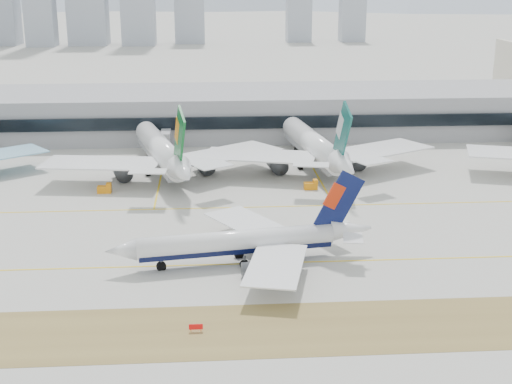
{
  "coord_description": "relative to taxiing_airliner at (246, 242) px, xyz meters",
  "views": [
    {
      "loc": [
        -12.97,
        -132.99,
        53.77
      ],
      "look_at": [
        -2.33,
        18.0,
        7.5
      ],
      "focal_mm": 50.0,
      "sensor_mm": 36.0,
      "label": 1
    }
  ],
  "objects": [
    {
      "name": "ground",
      "position": [
        5.86,
        4.32,
        -4.27
      ],
      "size": [
        3000.0,
        3000.0,
        0.0
      ],
      "primitive_type": "plane",
      "color": "#A9A79E",
      "rests_on": "ground"
    },
    {
      "name": "gse_b",
      "position": [
        -33.56,
        48.84,
        -3.23
      ],
      "size": [
        3.55,
        2.0,
        2.6
      ],
      "color": "orange",
      "rests_on": "ground"
    },
    {
      "name": "widebody_eva",
      "position": [
        -19.53,
        64.83,
        2.17
      ],
      "size": [
        66.04,
        65.85,
        24.25
      ],
      "rotation": [
        0.0,
        0.0,
        1.82
      ],
      "color": "white",
      "rests_on": "ground"
    },
    {
      "name": "taxiing_airliner",
      "position": [
        0.0,
        0.0,
        0.0
      ],
      "size": [
        52.62,
        45.31,
        17.72
      ],
      "rotation": [
        0.0,
        0.0,
        3.3
      ],
      "color": "white",
      "rests_on": "ground"
    },
    {
      "name": "hold_sign_left",
      "position": [
        -9.46,
        -27.68,
        -3.39
      ],
      "size": [
        2.2,
        0.15,
        1.35
      ],
      "color": "red",
      "rests_on": "ground"
    },
    {
      "name": "terminal",
      "position": [
        5.86,
        119.15,
        3.23
      ],
      "size": [
        280.0,
        43.1,
        15.0
      ],
      "color": "gray",
      "rests_on": "ground"
    },
    {
      "name": "gse_c",
      "position": [
        19.88,
        48.36,
        -3.23
      ],
      "size": [
        3.55,
        2.0,
        2.6
      ],
      "color": "orange",
      "rests_on": "ground"
    },
    {
      "name": "widebody_cathay",
      "position": [
        23.81,
        68.06,
        2.2
      ],
      "size": [
        67.78,
        66.82,
        24.35
      ],
      "rotation": [
        0.0,
        0.0,
        1.7
      ],
      "color": "white",
      "rests_on": "ground"
    }
  ]
}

